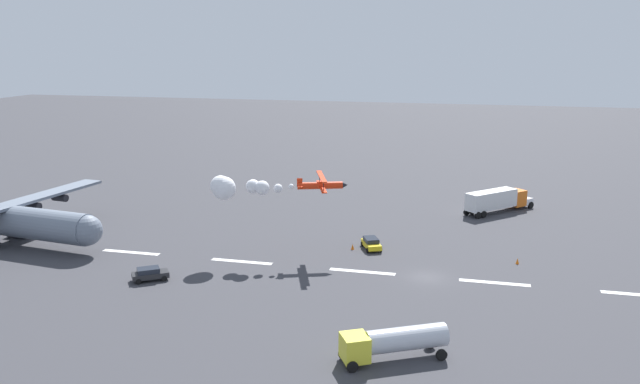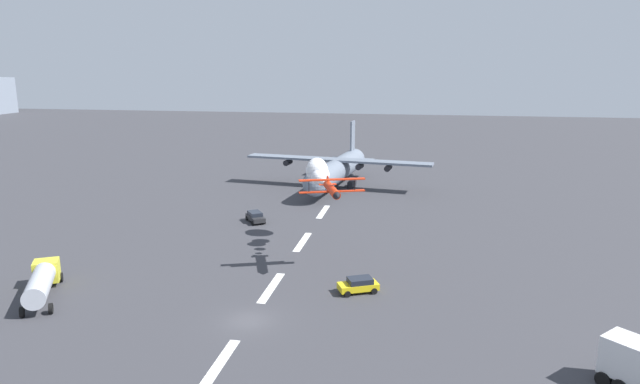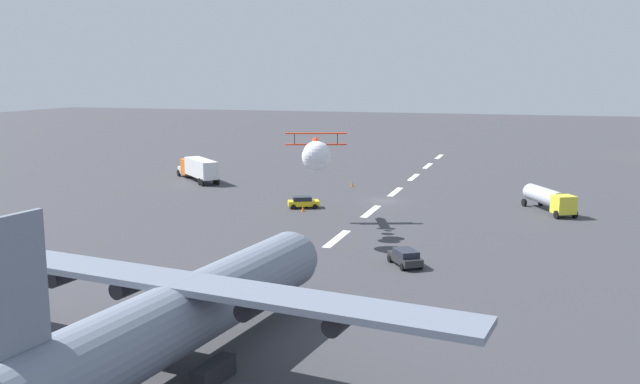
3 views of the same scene
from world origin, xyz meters
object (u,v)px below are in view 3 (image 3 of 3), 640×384
object	(u,v)px
stunt_biplane_red	(317,153)
traffic_cone_near	(352,184)
fuel_tanker_truck	(549,198)
traffic_cone_far	(303,209)
cargo_transport_plane	(197,305)
followme_car_yellow	(303,202)
semi_truck_orange	(198,168)
airport_staff_sedan	(405,257)

from	to	relation	value
stunt_biplane_red	traffic_cone_near	distance (m)	35.83
fuel_tanker_truck	traffic_cone_far	distance (m)	31.23
traffic_cone_near	cargo_transport_plane	bearing A→B (deg)	7.05
stunt_biplane_red	followme_car_yellow	xyz separation A→B (m)	(-15.62, -6.96, -8.33)
cargo_transport_plane	semi_truck_orange	distance (m)	72.26
semi_truck_orange	fuel_tanker_truck	bearing A→B (deg)	80.14
stunt_biplane_red	traffic_cone_near	size ratio (longest dim) A/B	22.31
stunt_biplane_red	traffic_cone_near	world-z (taller)	stunt_biplane_red
semi_truck_orange	fuel_tanker_truck	distance (m)	55.31
stunt_biplane_red	traffic_cone_far	bearing A→B (deg)	-155.02
cargo_transport_plane	airport_staff_sedan	bearing A→B (deg)	161.64
cargo_transport_plane	stunt_biplane_red	world-z (taller)	cargo_transport_plane
semi_truck_orange	traffic_cone_far	bearing A→B (deg)	52.63
traffic_cone_near	followme_car_yellow	bearing A→B (deg)	-4.79
stunt_biplane_red	fuel_tanker_truck	distance (m)	33.53
fuel_tanker_truck	traffic_cone_near	bearing A→B (deg)	-111.90
semi_truck_orange	followme_car_yellow	distance (m)	29.13
stunt_biplane_red	cargo_transport_plane	bearing A→B (deg)	4.99
fuel_tanker_truck	followme_car_yellow	distance (m)	31.35
fuel_tanker_truck	airport_staff_sedan	world-z (taller)	fuel_tanker_truck
airport_staff_sedan	traffic_cone_near	size ratio (longest dim) A/B	5.88
traffic_cone_far	fuel_tanker_truck	bearing A→B (deg)	107.58
semi_truck_orange	cargo_transport_plane	bearing A→B (deg)	27.80
followme_car_yellow	airport_staff_sedan	bearing A→B (deg)	37.87
fuel_tanker_truck	traffic_cone_far	xyz separation A→B (m)	(9.42, -29.74, -1.37)
traffic_cone_near	traffic_cone_far	world-z (taller)	same
fuel_tanker_truck	traffic_cone_near	world-z (taller)	fuel_tanker_truck
traffic_cone_near	airport_staff_sedan	bearing A→B (deg)	21.34
semi_truck_orange	traffic_cone_far	world-z (taller)	semi_truck_orange
airport_staff_sedan	fuel_tanker_truck	bearing A→B (deg)	157.07
stunt_biplane_red	semi_truck_orange	world-z (taller)	stunt_biplane_red
fuel_tanker_truck	cargo_transport_plane	bearing A→B (deg)	-20.91
fuel_tanker_truck	airport_staff_sedan	xyz separation A→B (m)	(30.00, -12.69, -0.94)
stunt_biplane_red	airport_staff_sedan	bearing A→B (deg)	56.02
cargo_transport_plane	traffic_cone_far	size ratio (longest dim) A/B	47.41
cargo_transport_plane	followme_car_yellow	xyz separation A→B (m)	(-47.38, -9.74, -2.68)
followme_car_yellow	cargo_transport_plane	bearing A→B (deg)	11.61
followme_car_yellow	traffic_cone_far	xyz separation A→B (m)	(2.37, 0.79, -0.44)
semi_truck_orange	traffic_cone_near	bearing A→B (deg)	94.87
fuel_tanker_truck	airport_staff_sedan	bearing A→B (deg)	-22.93
traffic_cone_near	fuel_tanker_truck	bearing A→B (deg)	68.10
semi_truck_orange	followme_car_yellow	size ratio (longest dim) A/B	2.64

